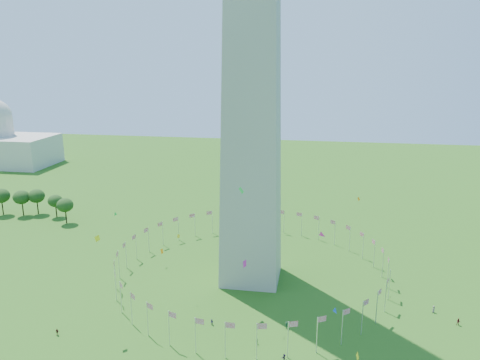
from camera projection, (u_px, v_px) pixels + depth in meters
name	position (u px, v px, depth m)	size (l,w,h in m)	color
flag_ring	(251.00, 264.00, 141.41)	(80.24, 80.24, 9.00)	silver
kites_aloft	(261.00, 254.00, 110.41)	(94.53, 72.19, 41.70)	#CC2699
tree_line_west	(15.00, 204.00, 197.10)	(55.42, 15.51, 11.64)	#28531B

